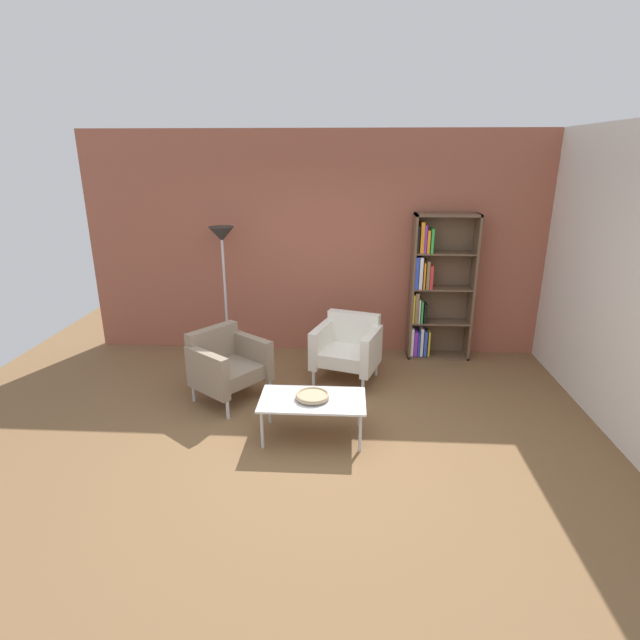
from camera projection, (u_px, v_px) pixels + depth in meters
ground_plane at (317, 443)px, 4.69m from camera, size 8.32×8.32×0.00m
brick_back_panel at (329, 245)px, 6.55m from camera, size 6.40×0.12×2.90m
plaster_right_partition at (626, 283)px, 4.64m from camera, size 0.12×5.20×2.90m
bookshelf_tall at (434, 290)px, 6.44m from camera, size 0.80×0.30×1.90m
coffee_table_low at (313, 402)px, 4.70m from camera, size 1.00×0.56×0.40m
decorative_bowl at (313, 396)px, 4.68m from camera, size 0.32×0.32×0.05m
armchair_by_bookshelf at (227, 363)px, 5.44m from camera, size 0.94×0.95×0.78m
armchair_spare_guest at (348, 347)px, 5.91m from camera, size 0.88×0.84×0.78m
floor_lamp_torchiere at (223, 250)px, 6.24m from camera, size 0.32×0.32×1.74m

